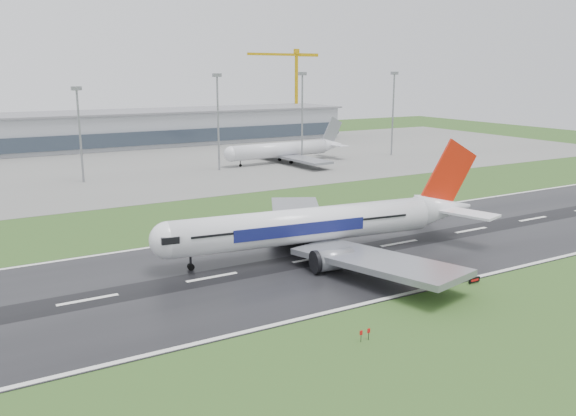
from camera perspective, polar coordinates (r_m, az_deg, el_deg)
ground at (r=108.32m, az=2.51°, el=-4.94°), size 520.00×520.00×0.00m
runway at (r=108.30m, az=2.51°, el=-4.92°), size 400.00×45.00×0.10m
apron at (r=221.55m, az=-15.07°, el=3.93°), size 400.00×130.00×0.08m
terminal at (r=278.70m, az=-18.41°, el=7.04°), size 240.00×36.00×15.00m
main_airliner at (r=109.45m, az=3.83°, el=0.54°), size 72.86×70.15×19.37m
parked_airliner at (r=221.61m, az=-0.37°, el=6.41°), size 55.72×52.29×15.50m
tower_crane at (r=333.67m, az=0.81°, el=11.18°), size 45.88×6.66×45.17m
runway_sign at (r=100.65m, az=17.50°, el=-6.67°), size 2.31×0.70×1.04m
floodmast_2 at (r=191.09m, az=-19.39°, el=6.45°), size 0.64×0.64×27.85m
floodmast_3 at (r=204.05m, az=-6.74°, el=7.99°), size 0.64×0.64×31.54m
floodmast_4 at (r=219.24m, az=1.37°, el=8.47°), size 0.64×0.64×31.95m
floodmast_5 at (r=243.98m, az=10.07°, el=8.76°), size 0.64×0.64×32.07m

